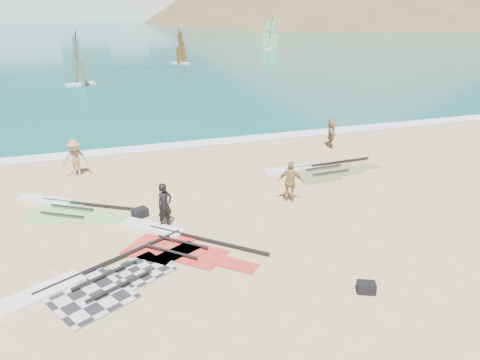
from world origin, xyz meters
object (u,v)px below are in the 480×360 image
object	(u,v)px
person_wetsuit	(165,206)
beachgoer_right	(331,133)
rig_grey	(88,283)
gear_bag_far	(366,287)
rig_orange	(314,170)
gear_bag_near	(140,213)
beachgoer_mid	(75,158)
beachgoer_back	(291,182)
rig_red	(172,241)
rig_green	(63,208)

from	to	relation	value
person_wetsuit	beachgoer_right	xyz separation A→B (m)	(10.20, 6.73, -0.04)
rig_grey	person_wetsuit	world-z (taller)	person_wetsuit
gear_bag_far	person_wetsuit	distance (m)	7.41
rig_orange	gear_bag_near	bearing A→B (deg)	-166.81
gear_bag_near	beachgoer_mid	distance (m)	5.68
gear_bag_far	beachgoer_back	distance (m)	6.44
beachgoer_right	beachgoer_mid	bearing A→B (deg)	117.23
person_wetsuit	beachgoer_mid	xyz separation A→B (m)	(-3.04, 6.28, 0.04)
rig_red	rig_grey	bearing A→B (deg)	-105.04
rig_orange	gear_bag_near	size ratio (longest dim) A/B	10.55
beachgoer_mid	beachgoer_back	world-z (taller)	beachgoer_mid
rig_red	beachgoer_mid	xyz separation A→B (m)	(-3.06, 7.46, 0.83)
beachgoer_mid	beachgoer_back	size ratio (longest dim) A/B	1.03
gear_bag_far	beachgoer_mid	world-z (taller)	beachgoer_mid
rig_red	beachgoer_mid	distance (m)	8.10
rig_grey	rig_red	xyz separation A→B (m)	(2.76, 1.75, -0.00)
rig_grey	rig_red	world-z (taller)	rig_grey
gear_bag_near	beachgoer_right	size ratio (longest dim) A/B	0.34
beachgoer_right	gear_bag_near	bearing A→B (deg)	142.36
gear_bag_near	beachgoer_mid	size ratio (longest dim) A/B	0.31
person_wetsuit	beachgoer_mid	bearing A→B (deg)	86.23
gear_bag_far	rig_red	bearing A→B (deg)	136.10
rig_grey	beachgoer_mid	distance (m)	9.25
rig_grey	gear_bag_far	bearing A→B (deg)	-48.62
gear_bag_far	beachgoer_back	size ratio (longest dim) A/B	0.30
gear_bag_near	person_wetsuit	world-z (taller)	person_wetsuit
person_wetsuit	beachgoer_back	distance (m)	5.20
gear_bag_far	rig_green	bearing A→B (deg)	134.52
rig_orange	gear_bag_far	distance (m)	9.70
rig_red	beachgoer_back	size ratio (longest dim) A/B	2.86
gear_bag_far	rig_grey	bearing A→B (deg)	159.66
rig_green	beachgoer_mid	distance (m)	3.68
rig_green	person_wetsuit	size ratio (longest dim) A/B	2.90
rig_green	rig_orange	world-z (taller)	rig_orange
person_wetsuit	gear_bag_near	bearing A→B (deg)	95.72
rig_red	beachgoer_mid	size ratio (longest dim) A/B	2.78
gear_bag_far	beachgoer_back	world-z (taller)	beachgoer_back
rig_green	beachgoer_right	distance (m)	14.36
rig_green	beachgoer_right	bearing A→B (deg)	47.28
rig_orange	gear_bag_near	world-z (taller)	gear_bag_near
rig_red	gear_bag_far	distance (m)	6.51
rig_green	beachgoer_back	bearing A→B (deg)	18.00
rig_red	gear_bag_near	distance (m)	2.43
rig_red	gear_bag_near	bearing A→B (deg)	151.94
rig_orange	beachgoer_right	bearing A→B (deg)	47.94
person_wetsuit	beachgoer_right	world-z (taller)	person_wetsuit
beachgoer_mid	rig_red	bearing A→B (deg)	-70.53
rig_red	rig_orange	bearing A→B (deg)	74.39
rig_grey	beachgoer_mid	xyz separation A→B (m)	(-0.31, 9.21, 0.83)
beachgoer_mid	person_wetsuit	bearing A→B (deg)	-67.00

